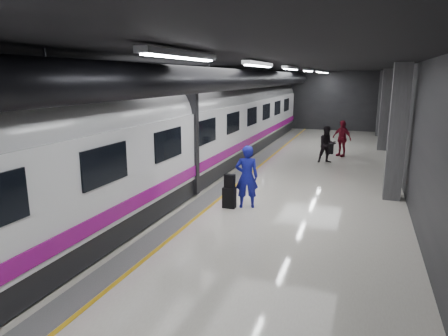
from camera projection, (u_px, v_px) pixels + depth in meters
The scene contains 9 objects.
ground at pixel (246, 202), 13.24m from camera, with size 40.00×40.00×0.00m, color silver.
platform_hall at pixel (247, 92), 13.43m from camera, with size 10.02×40.02×4.51m.
train at pixel (157, 135), 13.84m from camera, with size 3.05×38.00×4.05m.
traveler_main at pixel (247, 177), 12.48m from camera, with size 0.73×0.48×1.99m, color #1818B4.
suitcase_main at pixel (229, 198), 12.56m from camera, with size 0.40×0.26×0.66m, color black.
shoulder_bag at pixel (230, 181), 12.43m from camera, with size 0.32×0.17×0.43m, color black.
traveler_far_a at pixel (327, 144), 19.13m from camera, with size 0.86×0.67×1.77m, color black.
traveler_far_b at pixel (342, 138), 20.72m from camera, with size 1.10×0.46×1.87m, color maroon.
suitcase_far at pixel (330, 149), 21.50m from camera, with size 0.39×0.25×0.57m, color black.
Camera 1 is at (3.53, -12.19, 4.03)m, focal length 32.00 mm.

